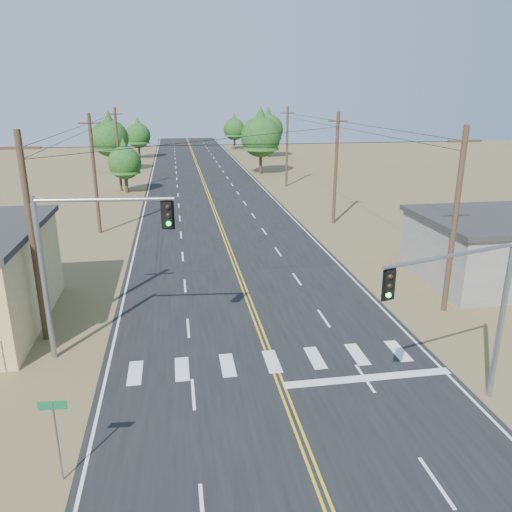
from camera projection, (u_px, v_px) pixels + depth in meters
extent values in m
plane|color=olive|center=(324.00, 497.00, 14.83)|extent=(220.00, 220.00, 0.00)
cube|color=black|center=(223.00, 233.00, 42.99)|extent=(15.00, 200.00, 0.02)
cylinder|color=gray|center=(4.00, 357.00, 21.28)|extent=(0.06, 0.06, 1.50)
cylinder|color=#4C3826|center=(33.00, 241.00, 22.94)|extent=(0.30, 0.30, 10.00)
cube|color=#4C3826|center=(19.00, 148.00, 21.64)|extent=(1.80, 0.12, 0.12)
cylinder|color=#4C3826|center=(95.00, 175.00, 41.71)|extent=(0.30, 0.30, 10.00)
cube|color=#4C3826|center=(89.00, 123.00, 40.41)|extent=(1.80, 0.12, 0.12)
cylinder|color=#4C3826|center=(118.00, 150.00, 60.48)|extent=(0.30, 0.30, 10.00)
cube|color=#4C3826|center=(115.00, 114.00, 59.19)|extent=(1.80, 0.12, 0.12)
cylinder|color=#4C3826|center=(454.00, 223.00, 26.17)|extent=(0.30, 0.30, 10.00)
cube|color=#4C3826|center=(465.00, 141.00, 24.87)|extent=(1.80, 0.12, 0.12)
cylinder|color=#4C3826|center=(336.00, 169.00, 44.94)|extent=(0.30, 0.30, 10.00)
cube|color=#4C3826|center=(338.00, 121.00, 43.65)|extent=(1.80, 0.12, 0.12)
cylinder|color=#4C3826|center=(287.00, 147.00, 63.71)|extent=(0.30, 0.30, 10.00)
cube|color=#4C3826|center=(288.00, 113.00, 62.42)|extent=(1.80, 0.12, 0.12)
cylinder|color=gray|center=(44.00, 284.00, 21.62)|extent=(0.25, 0.25, 7.15)
cylinder|color=gray|center=(33.00, 203.00, 20.52)|extent=(0.18, 0.18, 0.61)
cylinder|color=gray|center=(104.00, 200.00, 20.68)|extent=(5.77, 0.69, 0.16)
cube|color=black|center=(168.00, 214.00, 21.06)|extent=(0.38, 0.34, 1.12)
sphere|color=black|center=(168.00, 207.00, 20.78)|extent=(0.20, 0.20, 0.20)
sphere|color=black|center=(168.00, 215.00, 20.89)|extent=(0.20, 0.20, 0.20)
sphere|color=#0CE533|center=(169.00, 224.00, 21.00)|extent=(0.20, 0.20, 0.20)
cylinder|color=gray|center=(500.00, 325.00, 18.86)|extent=(0.21, 0.21, 6.21)
cylinder|color=gray|center=(454.00, 255.00, 16.65)|extent=(5.70, 1.82, 0.14)
cube|color=black|center=(389.00, 284.00, 15.71)|extent=(0.37, 0.34, 0.98)
sphere|color=black|center=(390.00, 277.00, 15.46)|extent=(0.18, 0.18, 0.18)
sphere|color=black|center=(389.00, 286.00, 15.56)|extent=(0.18, 0.18, 0.18)
sphere|color=#0CE533|center=(389.00, 295.00, 15.65)|extent=(0.18, 0.18, 0.18)
cylinder|color=gray|center=(58.00, 442.00, 15.08)|extent=(0.07, 0.07, 2.80)
cube|color=#0E6632|center=(52.00, 406.00, 14.68)|extent=(0.84, 0.10, 0.28)
cylinder|color=#3F2D1E|center=(126.00, 183.00, 60.56)|extent=(0.42, 0.42, 2.36)
cone|color=#123F14|center=(124.00, 156.00, 59.54)|extent=(3.67, 3.67, 4.19)
sphere|color=#123F14|center=(125.00, 163.00, 59.81)|extent=(3.93, 3.93, 3.93)
cylinder|color=#3F2D1E|center=(112.00, 161.00, 76.53)|extent=(0.47, 0.47, 3.33)
cone|color=#123F14|center=(109.00, 130.00, 75.10)|extent=(5.18, 5.18, 5.92)
sphere|color=#123F14|center=(110.00, 138.00, 75.47)|extent=(5.55, 5.55, 5.55)
cylinder|color=#3F2D1E|center=(139.00, 151.00, 93.33)|extent=(0.43, 0.43, 2.72)
cone|color=#123F14|center=(138.00, 130.00, 92.16)|extent=(4.23, 4.23, 4.84)
sphere|color=#123F14|center=(138.00, 136.00, 92.47)|extent=(4.54, 4.54, 4.54)
cylinder|color=#3F2D1E|center=(261.00, 162.00, 74.86)|extent=(0.46, 0.46, 3.56)
cone|color=#123F14|center=(261.00, 128.00, 73.33)|extent=(5.53, 5.53, 6.33)
sphere|color=#123F14|center=(261.00, 137.00, 73.73)|extent=(5.93, 5.93, 5.93)
cylinder|color=#3F2D1E|center=(268.00, 148.00, 94.95)|extent=(0.47, 0.47, 3.36)
cone|color=#123F14|center=(268.00, 123.00, 93.51)|extent=(5.23, 5.23, 5.98)
sphere|color=#123F14|center=(268.00, 129.00, 93.88)|extent=(5.61, 5.61, 5.61)
cylinder|color=#3F2D1E|center=(234.00, 143.00, 108.69)|extent=(0.41, 0.41, 2.77)
cone|color=#123F14|center=(234.00, 125.00, 107.50)|extent=(4.31, 4.31, 4.93)
sphere|color=#123F14|center=(234.00, 129.00, 107.81)|extent=(4.62, 4.62, 4.62)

